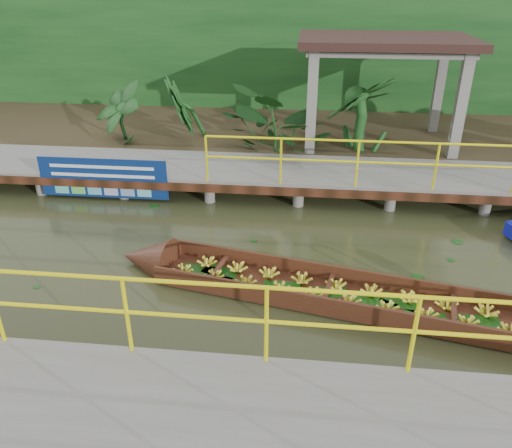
# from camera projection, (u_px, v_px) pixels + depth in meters

# --- Properties ---
(ground) EXTENTS (80.00, 80.00, 0.00)m
(ground) POSITION_uv_depth(u_px,v_px,m) (236.00, 266.00, 8.84)
(ground) COLOR #2B3018
(ground) RESTS_ON ground
(land_strip) EXTENTS (30.00, 8.00, 0.45)m
(land_strip) POSITION_uv_depth(u_px,v_px,m) (271.00, 133.00, 15.39)
(land_strip) COLOR #352B1A
(land_strip) RESTS_ON ground
(far_dock) EXTENTS (16.00, 2.06, 1.66)m
(far_dock) POSITION_uv_depth(u_px,v_px,m) (258.00, 172.00, 11.66)
(far_dock) COLOR slate
(far_dock) RESTS_ON ground
(pavilion) EXTENTS (4.40, 3.00, 3.00)m
(pavilion) POSITION_uv_depth(u_px,v_px,m) (384.00, 52.00, 12.87)
(pavilion) COLOR slate
(pavilion) RESTS_ON ground
(foliage_backdrop) EXTENTS (30.00, 0.80, 4.00)m
(foliage_backdrop) POSITION_uv_depth(u_px,v_px,m) (278.00, 60.00, 16.81)
(foliage_backdrop) COLOR #123A15
(foliage_backdrop) RESTS_ON ground
(vendor_boat) EXTENTS (9.24, 2.80, 2.21)m
(vendor_boat) POSITION_uv_depth(u_px,v_px,m) (416.00, 300.00, 7.45)
(vendor_boat) COLOR #3A1A0F
(vendor_boat) RESTS_ON ground
(blue_banner) EXTENTS (2.93, 0.04, 0.92)m
(blue_banner) POSITION_uv_depth(u_px,v_px,m) (103.00, 178.00, 11.11)
(blue_banner) COLOR navy
(blue_banner) RESTS_ON ground
(tropical_plants) EXTENTS (14.36, 1.36, 1.70)m
(tropical_plants) POSITION_uv_depth(u_px,v_px,m) (352.00, 119.00, 12.74)
(tropical_plants) COLOR #123A15
(tropical_plants) RESTS_ON ground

